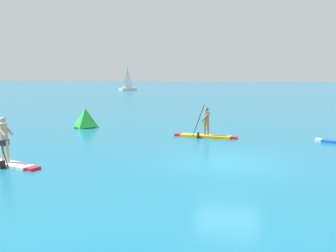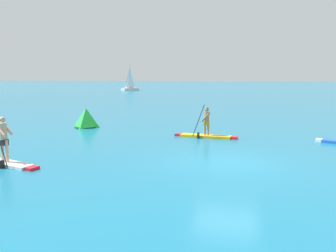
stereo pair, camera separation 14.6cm
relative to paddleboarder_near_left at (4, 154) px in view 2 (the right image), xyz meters
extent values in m
plane|color=#196B8C|center=(7.96, 2.72, -0.38)|extent=(440.00, 440.00, 0.00)
cube|color=white|center=(-0.05, 0.02, -0.33)|extent=(2.84, 1.17, 0.11)
cube|color=red|center=(1.47, -0.31, -0.33)|extent=(0.43, 0.48, 0.11)
cylinder|color=tan|center=(0.19, -0.03, 0.14)|extent=(0.11, 0.11, 0.83)
cylinder|color=tan|center=(-0.08, 0.03, 0.14)|extent=(0.11, 0.11, 0.83)
cube|color=black|center=(0.05, 0.00, 0.47)|extent=(0.30, 0.27, 0.22)
cylinder|color=tan|center=(0.05, 0.00, 0.87)|extent=(0.26, 0.26, 0.62)
sphere|color=tan|center=(0.05, 0.00, 1.32)|extent=(0.21, 0.21, 0.21)
cylinder|color=tan|center=(0.14, 0.14, 0.94)|extent=(0.51, 0.20, 0.44)
cylinder|color=tan|center=(0.07, -0.16, 0.94)|extent=(0.51, 0.20, 0.44)
cylinder|color=black|center=(0.31, -0.46, 0.54)|extent=(0.67, 0.18, 1.71)
cube|color=black|center=(0.31, -0.46, -0.25)|extent=(0.12, 0.21, 0.32)
cube|color=yellow|center=(6.19, 7.79, -0.32)|extent=(2.74, 0.74, 0.13)
cube|color=red|center=(4.66, 7.86, -0.32)|extent=(0.36, 0.44, 0.13)
cube|color=red|center=(7.72, 7.72, -0.32)|extent=(0.36, 0.38, 0.13)
cylinder|color=#997051|center=(6.15, 7.79, 0.11)|extent=(0.11, 0.11, 0.72)
cylinder|color=#997051|center=(6.33, 7.78, 0.11)|extent=(0.11, 0.11, 0.72)
cube|color=orange|center=(6.24, 7.79, 0.38)|extent=(0.27, 0.23, 0.22)
cylinder|color=#997051|center=(6.24, 7.79, 0.73)|extent=(0.26, 0.26, 0.53)
sphere|color=#997051|center=(6.24, 7.79, 1.13)|extent=(0.21, 0.21, 0.21)
cylinder|color=orange|center=(6.24, 7.79, 1.23)|extent=(0.18, 0.18, 0.06)
cylinder|color=#997051|center=(6.18, 7.64, 0.72)|extent=(0.44, 0.11, 0.50)
cylinder|color=#997051|center=(6.20, 7.94, 0.72)|extent=(0.44, 0.11, 0.50)
cylinder|color=black|center=(5.87, 7.40, 0.57)|extent=(0.65, 0.07, 1.73)
cube|color=black|center=(5.87, 7.40, -0.23)|extent=(0.09, 0.20, 0.32)
cube|color=white|center=(11.92, 8.25, -0.31)|extent=(0.38, 0.44, 0.14)
pyramid|color=green|center=(-1.90, 9.24, 0.24)|extent=(1.39, 1.39, 1.24)
torus|color=#167226|center=(-1.90, 9.24, -0.32)|extent=(1.56, 1.56, 0.12)
cube|color=white|center=(-22.11, 64.08, -0.07)|extent=(2.91, 4.92, 0.61)
cylinder|color=#B2B2B7|center=(-22.11, 64.08, 2.91)|extent=(0.12, 0.12, 5.35)
pyramid|color=white|center=(-22.11, 64.08, 2.68)|extent=(1.15, 1.90, 4.71)
cube|color=silver|center=(-22.11, 64.08, 0.41)|extent=(1.45, 1.93, 0.37)
camera|label=1|loc=(9.25, -10.05, 2.87)|focal=36.07mm
camera|label=2|loc=(9.39, -10.00, 2.87)|focal=36.07mm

